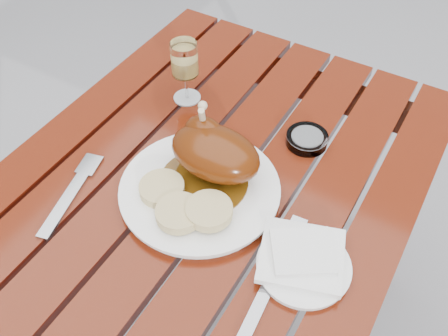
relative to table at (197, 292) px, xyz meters
The scene contains 10 objects.
table is the anchor object (origin of this frame).
dinner_plate 0.39m from the table, 67.25° to the left, with size 0.32×0.32×0.02m, color white.
roast_duck 0.45m from the table, 83.87° to the left, with size 0.19×0.19×0.13m.
bread_dumplings 0.41m from the table, 72.27° to the right, with size 0.20×0.12×0.03m.
wine_glass 0.55m from the table, 124.18° to the left, with size 0.06×0.06×0.15m, color #E5C668.
side_plate 0.46m from the table, ahead, with size 0.17×0.17×0.01m, color white.
napkin 0.47m from the table, ahead, with size 0.15×0.13×0.01m, color white.
ashtray 0.49m from the table, 63.08° to the left, with size 0.09×0.09×0.02m, color #B2B7BC.
fork 0.45m from the table, 150.01° to the right, with size 0.02×0.20×0.01m, color gray.
knife 0.45m from the table, 21.57° to the right, with size 0.02×0.23×0.01m, color gray.
Camera 1 is at (0.37, -0.50, 1.52)m, focal length 40.00 mm.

